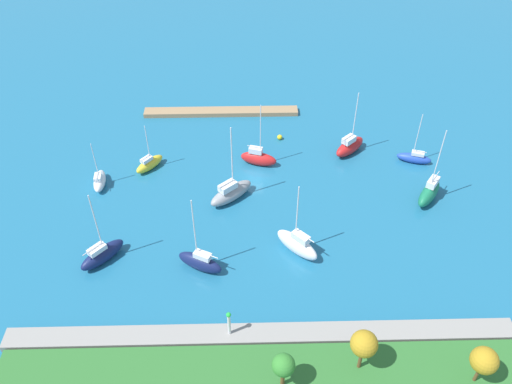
{
  "coord_description": "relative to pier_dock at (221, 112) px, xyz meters",
  "views": [
    {
      "loc": [
        1.35,
        63.0,
        51.76
      ],
      "look_at": [
        0.0,
        5.48,
        1.5
      ],
      "focal_mm": 36.45,
      "sensor_mm": 36.0,
      "label": 1
    }
  ],
  "objects": [
    {
      "name": "water",
      "position": [
        -5.83,
        18.23,
        -0.4
      ],
      "size": [
        160.0,
        160.0,
        0.0
      ],
      "primitive_type": "plane",
      "color": "#1E668C",
      "rests_on": "ground"
    },
    {
      "name": "pier_dock",
      "position": [
        0.0,
        0.0,
        0.0
      ],
      "size": [
        27.96,
        2.43,
        0.8
      ],
      "primitive_type": "cube",
      "color": "#997A56",
      "rests_on": "ground"
    },
    {
      "name": "breakwater",
      "position": [
        -5.83,
        47.49,
        0.18
      ],
      "size": [
        57.92,
        2.58,
        1.16
      ],
      "primitive_type": "cube",
      "color": "gray",
      "rests_on": "ground"
    },
    {
      "name": "harbor_beacon",
      "position": [
        -2.28,
        47.49,
        2.91
      ],
      "size": [
        0.56,
        0.56,
        3.73
      ],
      "color": "silver",
      "rests_on": "breakwater"
    },
    {
      "name": "park_tree_west",
      "position": [
        -16.17,
        51.92,
        4.94
      ],
      "size": [
        2.87,
        2.87,
        5.76
      ],
      "color": "brown",
      "rests_on": "shoreline_park"
    },
    {
      "name": "park_tree_midwest",
      "position": [
        -7.87,
        53.72,
        4.26
      ],
      "size": [
        2.4,
        2.4,
        4.87
      ],
      "color": "brown",
      "rests_on": "shoreline_park"
    },
    {
      "name": "park_tree_mideast",
      "position": [
        -28.02,
        53.75,
        4.42
      ],
      "size": [
        2.85,
        2.85,
        5.2
      ],
      "color": "brown",
      "rests_on": "shoreline_park"
    },
    {
      "name": "sailboat_red_along_channel",
      "position": [
        -6.4,
        15.22,
        0.91
      ],
      "size": [
        6.13,
        3.42,
        11.15
      ],
      "rotation": [
        0.0,
        0.0,
        2.85
      ],
      "color": "red",
      "rests_on": "water"
    },
    {
      "name": "sailboat_navy_west_end",
      "position": [
        14.51,
        35.22,
        0.83
      ],
      "size": [
        5.88,
        6.2,
        11.21
      ],
      "rotation": [
        0.0,
        0.0,
        3.98
      ],
      "color": "#141E4C",
      "rests_on": "water"
    },
    {
      "name": "sailboat_white_outer_mooring",
      "position": [
        -11.02,
        34.31,
        1.11
      ],
      "size": [
        6.08,
        6.18,
        11.24
      ],
      "rotation": [
        0.0,
        0.0,
        5.48
      ],
      "color": "white",
      "rests_on": "water"
    },
    {
      "name": "sailboat_green_inner_mooring",
      "position": [
        -31.37,
        24.33,
        1.07
      ],
      "size": [
        5.51,
        6.4,
        12.6
      ],
      "rotation": [
        0.0,
        0.0,
        0.93
      ],
      "color": "#19724C",
      "rests_on": "water"
    },
    {
      "name": "sailboat_gray_off_beacon",
      "position": [
        -2.13,
        23.49,
        0.92
      ],
      "size": [
        7.23,
        6.74,
        12.57
      ],
      "rotation": [
        0.0,
        0.0,
        3.86
      ],
      "color": "gray",
      "rests_on": "water"
    },
    {
      "name": "sailboat_blue_far_north",
      "position": [
        -31.57,
        15.18,
        0.48
      ],
      "size": [
        5.69,
        3.26,
        9.0
      ],
      "rotation": [
        0.0,
        0.0,
        5.97
      ],
      "color": "#2347B2",
      "rests_on": "water"
    },
    {
      "name": "sailboat_yellow_lone_north",
      "position": [
        10.93,
        15.88,
        0.59
      ],
      "size": [
        4.67,
        5.13,
        7.98
      ],
      "rotation": [
        0.0,
        0.0,
        4.01
      ],
      "color": "yellow",
      "rests_on": "water"
    },
    {
      "name": "sailboat_red_by_breakwater",
      "position": [
        -21.51,
        12.42,
        0.96
      ],
      "size": [
        6.18,
        5.93,
        11.14
      ],
      "rotation": [
        0.0,
        0.0,
        3.88
      ],
      "color": "red",
      "rests_on": "water"
    },
    {
      "name": "sailboat_navy_near_pier",
      "position": [
        1.65,
        36.91,
        0.91
      ],
      "size": [
        6.35,
        4.38,
        11.77
      ],
      "rotation": [
        0.0,
        0.0,
        5.82
      ],
      "color": "#141E4C",
      "rests_on": "water"
    },
    {
      "name": "sailboat_white_mid_basin",
      "position": [
        17.99,
        19.92,
        0.57
      ],
      "size": [
        2.07,
        5.07,
        7.69
      ],
      "rotation": [
        0.0,
        0.0,
        4.79
      ],
      "color": "white",
      "rests_on": "water"
    },
    {
      "name": "mooring_buoy_yellow",
      "position": [
        -10.25,
        8.32,
        0.04
      ],
      "size": [
        0.88,
        0.88,
        0.88
      ],
      "primitive_type": "sphere",
      "color": "yellow",
      "rests_on": "water"
    }
  ]
}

